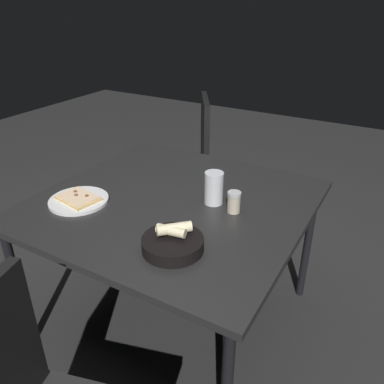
# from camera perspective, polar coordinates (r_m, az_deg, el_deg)

# --- Properties ---
(ground) EXTENTS (8.00, 8.00, 0.00)m
(ground) POSITION_cam_1_polar(r_m,az_deg,el_deg) (2.18, -2.37, -17.73)
(ground) COLOR #262626
(dining_table) EXTENTS (1.17, 1.13, 0.71)m
(dining_table) POSITION_cam_1_polar(r_m,az_deg,el_deg) (1.78, -2.77, -2.60)
(dining_table) COLOR black
(dining_table) RESTS_ON ground
(pizza_plate) EXTENTS (0.26, 0.26, 0.04)m
(pizza_plate) POSITION_cam_1_polar(r_m,az_deg,el_deg) (1.81, -16.31, -1.08)
(pizza_plate) COLOR white
(pizza_plate) RESTS_ON dining_table
(bread_basket) EXTENTS (0.23, 0.23, 0.10)m
(bread_basket) POSITION_cam_1_polar(r_m,az_deg,el_deg) (1.42, -2.79, -7.44)
(bread_basket) COLOR black
(bread_basket) RESTS_ON dining_table
(beer_glass) EXTENTS (0.08, 0.08, 0.15)m
(beer_glass) POSITION_cam_1_polar(r_m,az_deg,el_deg) (1.71, 3.22, 0.35)
(beer_glass) COLOR silver
(beer_glass) RESTS_ON dining_table
(pepper_shaker) EXTENTS (0.06, 0.06, 0.09)m
(pepper_shaker) POSITION_cam_1_polar(r_m,az_deg,el_deg) (1.65, 6.17, -1.64)
(pepper_shaker) COLOR #BFB299
(pepper_shaker) RESTS_ON dining_table
(chair_near) EXTENTS (0.60, 0.60, 0.93)m
(chair_near) POSITION_cam_1_polar(r_m,az_deg,el_deg) (2.73, -0.54, 5.41)
(chair_near) COLOR black
(chair_near) RESTS_ON ground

